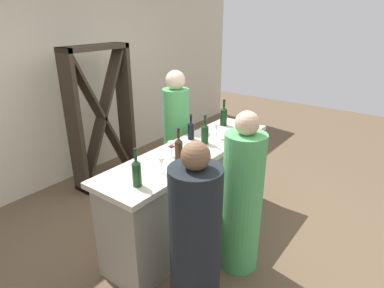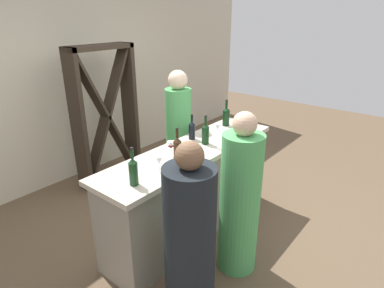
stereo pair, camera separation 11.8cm
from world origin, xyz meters
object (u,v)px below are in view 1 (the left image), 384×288
object	(u,v)px
person_center_guest	(242,200)
person_right_guest	(177,141)
wine_bottle_leftmost_olive_green	(137,172)
wine_bottle_second_left_amber_brown	(179,149)
wine_glass_near_center	(161,162)
wine_glass_near_right	(217,128)
person_left_guest	(195,241)
wine_bottle_center_dark_green	(205,133)
wine_bottle_second_right_near_black	(191,130)
wine_rack	(102,118)
wine_glass_far_left	(172,146)
wine_glass_near_left	(190,155)
wine_bottle_rightmost_dark_green	(224,116)

from	to	relation	value
person_center_guest	person_right_guest	distance (m)	1.41
wine_bottle_leftmost_olive_green	wine_bottle_second_left_amber_brown	xyz separation A→B (m)	(0.55, 0.02, 0.00)
wine_bottle_leftmost_olive_green	wine_glass_near_center	xyz separation A→B (m)	(0.28, -0.01, -0.02)
wine_glass_near_right	person_right_guest	distance (m)	0.67
wine_bottle_leftmost_olive_green	wine_glass_near_right	bearing A→B (deg)	3.70
wine_glass_near_right	person_center_guest	world-z (taller)	person_center_guest
wine_glass_near_center	wine_glass_near_right	size ratio (longest dim) A/B	0.93
wine_bottle_second_left_amber_brown	person_right_guest	world-z (taller)	person_right_guest
person_left_guest	wine_glass_near_right	bearing A→B (deg)	-44.46
wine_bottle_leftmost_olive_green	wine_bottle_center_dark_green	size ratio (longest dim) A/B	1.04
wine_bottle_second_left_amber_brown	person_left_guest	distance (m)	0.87
wine_bottle_second_right_near_black	wine_glass_near_center	world-z (taller)	wine_bottle_second_right_near_black
wine_bottle_center_dark_green	wine_glass_near_center	size ratio (longest dim) A/B	2.10
wine_bottle_center_dark_green	person_right_guest	bearing A→B (deg)	66.45
wine_rack	person_center_guest	world-z (taller)	wine_rack
wine_bottle_center_dark_green	wine_glass_far_left	xyz separation A→B (m)	(-0.46, 0.07, -0.01)
wine_rack	wine_glass_near_left	world-z (taller)	wine_rack
wine_rack	wine_bottle_second_left_amber_brown	distance (m)	1.81
wine_glass_far_left	person_left_guest	bearing A→B (deg)	-129.05
wine_rack	person_right_guest	distance (m)	1.12
wine_rack	wine_bottle_rightmost_dark_green	distance (m)	1.65
wine_bottle_second_left_amber_brown	wine_glass_near_center	distance (m)	0.27
wine_glass_far_left	wine_bottle_center_dark_green	bearing A→B (deg)	-8.09
wine_bottle_second_right_near_black	wine_glass_far_left	size ratio (longest dim) A/B	1.86
wine_bottle_second_left_amber_brown	person_left_guest	size ratio (longest dim) A/B	0.22
wine_bottle_center_dark_green	wine_bottle_second_right_near_black	bearing A→B (deg)	84.68
wine_bottle_second_right_near_black	wine_glass_near_left	distance (m)	0.66
wine_bottle_center_dark_green	wine_glass_near_left	distance (m)	0.55
wine_bottle_second_right_near_black	wine_glass_far_left	world-z (taller)	wine_bottle_second_right_near_black
wine_bottle_leftmost_olive_green	wine_glass_near_right	world-z (taller)	wine_bottle_leftmost_olive_green
wine_bottle_rightmost_dark_green	wine_glass_near_left	xyz separation A→B (m)	(-1.15, -0.36, -0.02)
wine_glass_near_center	wine_glass_near_left	bearing A→B (deg)	-21.92
wine_bottle_second_left_amber_brown	wine_bottle_second_right_near_black	distance (m)	0.58
wine_bottle_center_dark_green	wine_glass_near_left	bearing A→B (deg)	-159.53
wine_bottle_leftmost_olive_green	person_left_guest	distance (m)	0.69
wine_rack	wine_bottle_center_dark_green	distance (m)	1.68
wine_bottle_rightmost_dark_green	wine_glass_near_center	bearing A→B (deg)	-169.90
wine_bottle_center_dark_green	wine_glass_near_right	distance (m)	0.23
wine_bottle_leftmost_olive_green	wine_glass_near_left	world-z (taller)	wine_bottle_leftmost_olive_green
wine_bottle_center_dark_green	wine_glass_near_center	distance (m)	0.78
wine_bottle_leftmost_olive_green	wine_bottle_rightmost_dark_green	distance (m)	1.71
wine_bottle_leftmost_olive_green	wine_glass_near_left	size ratio (longest dim) A/B	2.10
person_center_guest	wine_bottle_leftmost_olive_green	bearing A→B (deg)	34.75
wine_glass_near_left	person_left_guest	world-z (taller)	person_left_guest
wine_rack	person_right_guest	bearing A→B (deg)	-75.83
wine_bottle_rightmost_dark_green	person_right_guest	bearing A→B (deg)	130.01
person_center_guest	wine_rack	bearing A→B (deg)	-23.88
wine_bottle_leftmost_olive_green	wine_bottle_rightmost_dark_green	xyz separation A→B (m)	(1.69, 0.24, -0.00)
wine_bottle_center_dark_green	wine_bottle_second_right_near_black	size ratio (longest dim) A/B	1.11
wine_bottle_leftmost_olive_green	wine_glass_far_left	world-z (taller)	wine_bottle_leftmost_olive_green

